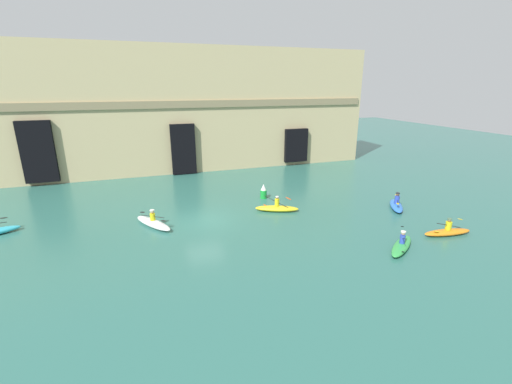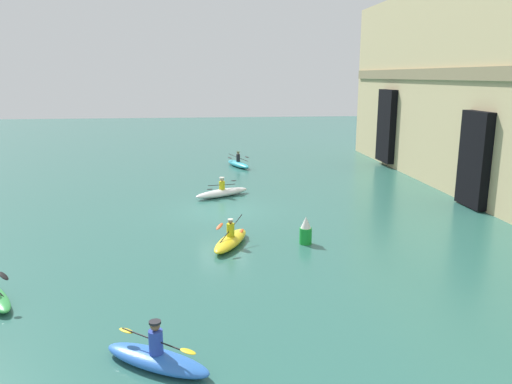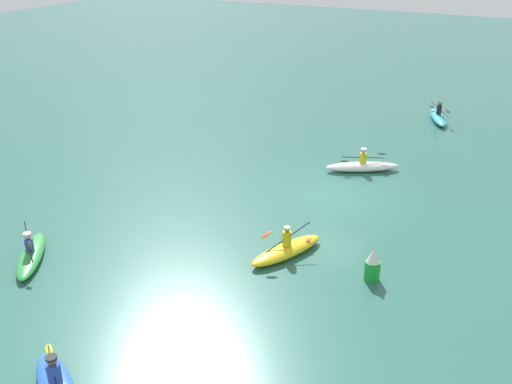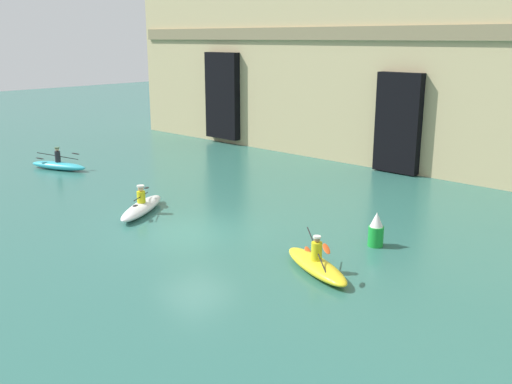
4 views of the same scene
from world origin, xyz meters
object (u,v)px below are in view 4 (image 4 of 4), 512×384
Objects in this scene: marker_buoy at (376,231)px; kayak_cyan at (58,165)px; kayak_white at (142,207)px; kayak_yellow at (316,265)px.

kayak_cyan is at bearing -175.65° from marker_buoy.
kayak_white is 2.89× the size of marker_buoy.
kayak_cyan is at bearing -130.43° from kayak_white.
kayak_cyan is 2.94× the size of marker_buoy.
marker_buoy is at bearing 111.01° from kayak_yellow.
kayak_yellow is at bearing -26.15° from kayak_cyan.
kayak_cyan reaches higher than kayak_white.
kayak_cyan is at bearing -162.20° from kayak_yellow.
kayak_yellow is 0.94× the size of kayak_white.
marker_buoy is (8.72, 3.06, 0.29)m from kayak_white.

